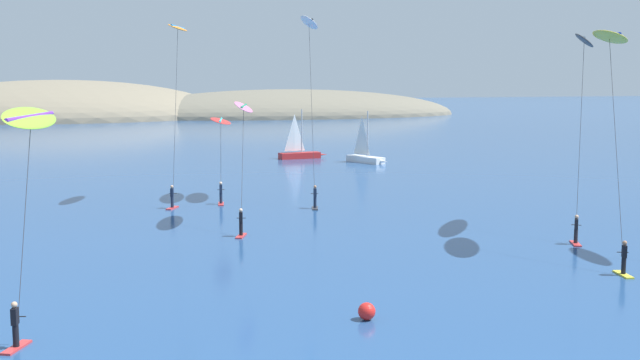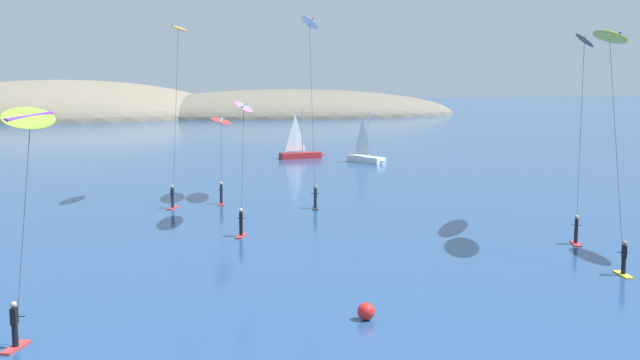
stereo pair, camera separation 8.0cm
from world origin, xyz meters
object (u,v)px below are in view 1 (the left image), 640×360
(sailboat_far, at_px, (302,153))
(kitesurfer_lime, at_px, (30,134))
(sailboat_near, at_px, (367,157))
(kitesurfer_yellow, at_px, (610,51))
(kitesurfer_black, at_px, (584,53))
(marker_buoy, at_px, (367,311))
(kitesurfer_pink, at_px, (243,116))
(kitesurfer_red, at_px, (221,126))
(kitesurfer_orange, at_px, (177,46))
(kitesurfer_white, at_px, (309,35))

(sailboat_far, relative_size, kitesurfer_lime, 0.70)
(sailboat_near, height_order, kitesurfer_yellow, kitesurfer_yellow)
(kitesurfer_yellow, bearing_deg, kitesurfer_black, 70.12)
(kitesurfer_yellow, xyz_separation_m, marker_buoy, (-16.52, -8.56, -10.54))
(sailboat_far, xyz_separation_m, marker_buoy, (-12.53, -60.66, -0.29))
(kitesurfer_pink, height_order, kitesurfer_lime, kitesurfer_lime)
(sailboat_far, distance_m, kitesurfer_red, 31.52)
(kitesurfer_yellow, height_order, kitesurfer_orange, kitesurfer_orange)
(kitesurfer_orange, bearing_deg, marker_buoy, -82.45)
(sailboat_far, height_order, kitesurfer_white, kitesurfer_white)
(kitesurfer_black, xyz_separation_m, marker_buoy, (-18.50, -14.01, -10.56))
(kitesurfer_pink, height_order, kitesurfer_yellow, kitesurfer_yellow)
(sailboat_far, height_order, kitesurfer_red, kitesurfer_red)
(kitesurfer_pink, relative_size, kitesurfer_red, 1.22)
(kitesurfer_white, bearing_deg, kitesurfer_orange, 172.36)
(kitesurfer_yellow, distance_m, kitesurfer_red, 30.18)
(kitesurfer_pink, xyz_separation_m, marker_buoy, (1.11, -21.38, -6.65))
(kitesurfer_white, relative_size, kitesurfer_lime, 1.67)
(sailboat_far, relative_size, marker_buoy, 8.52)
(kitesurfer_white, bearing_deg, kitesurfer_pink, -126.46)
(marker_buoy, bearing_deg, kitesurfer_white, 79.59)
(sailboat_far, distance_m, kitesurfer_lime, 63.54)
(kitesurfer_pink, height_order, marker_buoy, kitesurfer_pink)
(kitesurfer_yellow, distance_m, kitesurfer_lime, 29.79)
(kitesurfer_orange, bearing_deg, kitesurfer_red, 14.61)
(kitesurfer_pink, xyz_separation_m, kitesurfer_yellow, (17.63, -12.82, 3.90))
(kitesurfer_red, bearing_deg, kitesurfer_orange, -165.39)
(sailboat_near, distance_m, kitesurfer_yellow, 46.76)
(kitesurfer_pink, distance_m, kitesurfer_lime, 21.92)
(kitesurfer_white, bearing_deg, sailboat_near, 61.72)
(kitesurfer_yellow, bearing_deg, sailboat_far, 94.38)
(kitesurfer_pink, bearing_deg, sailboat_far, 70.85)
(sailboat_far, height_order, marker_buoy, sailboat_far)
(kitesurfer_lime, relative_size, marker_buoy, 12.11)
(kitesurfer_yellow, height_order, kitesurfer_lime, kitesurfer_yellow)
(sailboat_far, relative_size, kitesurfer_white, 0.42)
(kitesurfer_black, bearing_deg, sailboat_far, 97.28)
(sailboat_near, bearing_deg, kitesurfer_yellow, -92.28)
(kitesurfer_yellow, bearing_deg, kitesurfer_orange, 131.76)
(kitesurfer_white, xyz_separation_m, kitesurfer_lime, (-18.06, -27.82, -5.23))
(sailboat_near, relative_size, kitesurfer_red, 0.88)
(sailboat_near, relative_size, kitesurfer_yellow, 0.48)
(kitesurfer_red, bearing_deg, kitesurfer_yellow, -54.05)
(kitesurfer_red, bearing_deg, kitesurfer_white, -18.35)
(kitesurfer_pink, distance_m, kitesurfer_yellow, 22.15)
(kitesurfer_black, bearing_deg, marker_buoy, -142.85)
(kitesurfer_red, xyz_separation_m, kitesurfer_orange, (-3.27, -0.85, 6.02))
(kitesurfer_white, height_order, kitesurfer_lime, kitesurfer_white)
(sailboat_near, distance_m, kitesurfer_white, 29.44)
(sailboat_near, height_order, sailboat_far, same)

